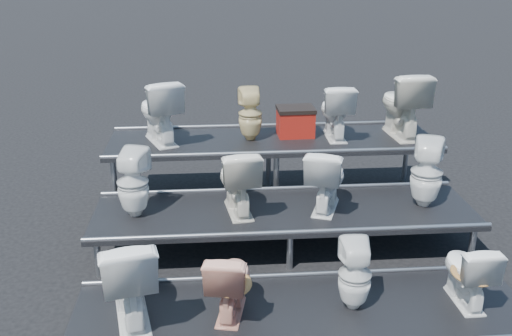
{
  "coord_description": "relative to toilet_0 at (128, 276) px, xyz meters",
  "views": [
    {
      "loc": [
        -0.77,
        -5.69,
        3.18
      ],
      "look_at": [
        -0.31,
        0.1,
        0.93
      ],
      "focal_mm": 40.0,
      "sensor_mm": 36.0,
      "label": 1
    }
  ],
  "objects": [
    {
      "name": "ground",
      "position": [
        1.55,
        1.3,
        -0.49
      ],
      "size": [
        80.0,
        80.0,
        0.0
      ],
      "primitive_type": "plane",
      "color": "black",
      "rests_on": "ground"
    },
    {
      "name": "tier_front",
      "position": [
        1.55,
        0.0,
        -0.46
      ],
      "size": [
        4.2,
        1.2,
        0.06
      ],
      "primitive_type": "cube",
      "color": "black",
      "rests_on": "ground"
    },
    {
      "name": "tier_mid",
      "position": [
        1.55,
        1.3,
        -0.26
      ],
      "size": [
        4.2,
        1.2,
        0.46
      ],
      "primitive_type": "cube",
      "color": "black",
      "rests_on": "ground"
    },
    {
      "name": "tier_back",
      "position": [
        1.55,
        2.6,
        -0.06
      ],
      "size": [
        4.2,
        1.2,
        0.86
      ],
      "primitive_type": "cube",
      "color": "black",
      "rests_on": "ground"
    },
    {
      "name": "toilet_0",
      "position": [
        0.0,
        0.0,
        0.0
      ],
      "size": [
        0.64,
        0.92,
        0.85
      ],
      "primitive_type": "imported",
      "rotation": [
        0.0,
        0.0,
        3.35
      ],
      "color": "white",
      "rests_on": "tier_front"
    },
    {
      "name": "toilet_1",
      "position": [
        0.89,
        0.0,
        -0.09
      ],
      "size": [
        0.5,
        0.71,
        0.66
      ],
      "primitive_type": "imported",
      "rotation": [
        0.0,
        0.0,
        2.93
      ],
      "color": "#E39B82",
      "rests_on": "tier_front"
    },
    {
      "name": "toilet_2",
      "position": [
        2.03,
        0.0,
        -0.09
      ],
      "size": [
        0.32,
        0.33,
        0.68
      ],
      "primitive_type": "imported",
      "rotation": [
        0.0,
        0.0,
        3.09
      ],
      "color": "white",
      "rests_on": "tier_front"
    },
    {
      "name": "toilet_3",
      "position": [
        3.09,
        0.0,
        -0.1
      ],
      "size": [
        0.37,
        0.64,
        0.65
      ],
      "primitive_type": "imported",
      "rotation": [
        0.0,
        0.0,
        3.16
      ],
      "color": "white",
      "rests_on": "tier_front"
    },
    {
      "name": "toilet_4",
      "position": [
        -0.09,
        1.3,
        0.35
      ],
      "size": [
        0.42,
        0.42,
        0.75
      ],
      "primitive_type": "imported",
      "rotation": [
        0.0,
        0.0,
        2.86
      ],
      "color": "white",
      "rests_on": "tier_mid"
    },
    {
      "name": "toilet_5",
      "position": [
        1.03,
        1.3,
        0.35
      ],
      "size": [
        0.51,
        0.78,
        0.75
      ],
      "primitive_type": "imported",
      "rotation": [
        0.0,
        0.0,
        3.28
      ],
      "color": "silver",
      "rests_on": "tier_mid"
    },
    {
      "name": "toilet_6",
      "position": [
        2.0,
        1.3,
        0.33
      ],
      "size": [
        0.62,
        0.8,
        0.72
      ],
      "primitive_type": "imported",
      "rotation": [
        0.0,
        0.0,
        2.78
      ],
      "color": "white",
      "rests_on": "tier_mid"
    },
    {
      "name": "toilet_7",
      "position": [
        3.13,
        1.3,
        0.36
      ],
      "size": [
        0.46,
        0.47,
        0.78
      ],
      "primitive_type": "imported",
      "rotation": [
        0.0,
        0.0,
        2.75
      ],
      "color": "white",
      "rests_on": "tier_mid"
    },
    {
      "name": "toilet_8",
      "position": [
        0.11,
        2.6,
        0.78
      ],
      "size": [
        0.72,
        0.91,
        0.81
      ],
      "primitive_type": "imported",
      "rotation": [
        0.0,
        0.0,
        3.52
      ],
      "color": "white",
      "rests_on": "tier_back"
    },
    {
      "name": "toilet_9",
      "position": [
        1.26,
        2.6,
        0.71
      ],
      "size": [
        0.32,
        0.33,
        0.67
      ],
      "primitive_type": "imported",
      "rotation": [
        0.0,
        0.0,
        3.21
      ],
      "color": "beige",
      "rests_on": "tier_back"
    },
    {
      "name": "toilet_10",
      "position": [
        2.36,
        2.6,
        0.73
      ],
      "size": [
        0.41,
        0.71,
        0.72
      ],
      "primitive_type": "imported",
      "rotation": [
        0.0,
        0.0,
        3.13
      ],
      "color": "white",
      "rests_on": "tier_back"
    },
    {
      "name": "toilet_11",
      "position": [
        3.23,
        2.6,
        0.81
      ],
      "size": [
        0.54,
        0.88,
        0.86
      ],
      "primitive_type": "imported",
      "rotation": [
        0.0,
        0.0,
        3.21
      ],
      "color": "silver",
      "rests_on": "tier_back"
    },
    {
      "name": "red_crate",
      "position": [
        1.86,
        2.72,
        0.54
      ],
      "size": [
        0.47,
        0.38,
        0.33
      ],
      "primitive_type": "cube",
      "rotation": [
        0.0,
        0.0,
        0.03
      ],
      "color": "maroon",
      "rests_on": "tier_back"
    }
  ]
}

